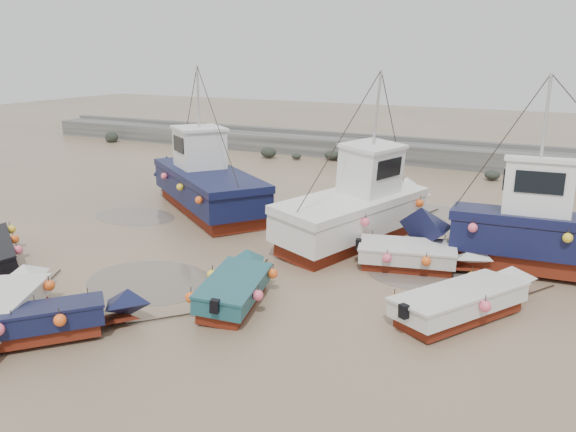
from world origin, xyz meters
name	(u,v)px	position (x,y,z in m)	size (l,w,h in m)	color
ground	(228,288)	(0.00, 0.00, 0.00)	(120.00, 120.00, 0.00)	#9C7E63
seawall	(416,153)	(0.05, 21.99, 0.63)	(60.00, 4.92, 1.50)	slate
puddle_a	(150,281)	(-2.40, -0.69, 0.00)	(4.12, 4.12, 0.01)	#63594E
puddle_b	(416,272)	(4.78, 3.81, 0.00)	(3.26, 3.26, 0.01)	#63594E
puddle_c	(135,216)	(-7.74, 4.64, 0.00)	(3.82, 3.82, 0.01)	#63594E
puddle_d	(423,218)	(3.48, 10.00, 0.00)	(5.26, 5.26, 0.01)	#63594E
dinghy_1	(49,317)	(-2.26, -4.59, 0.55)	(4.34, 4.63, 1.43)	maroon
dinghy_2	(237,282)	(0.74, -0.65, 0.56)	(2.21, 5.19, 1.43)	maroon
dinghy_3	(470,298)	(6.82, 1.32, 0.54)	(3.84, 5.56, 1.43)	maroon
dinghy_5	(418,253)	(4.74, 4.09, 0.56)	(5.27, 2.32, 1.43)	maroon
cabin_boat_0	(203,180)	(-5.74, 7.02, 1.31)	(9.64, 7.48, 6.22)	maroon
cabin_boat_1	(360,205)	(2.03, 6.01, 1.36)	(4.51, 9.57, 6.22)	maroon
cabin_boat_2	(543,231)	(8.28, 5.73, 1.34)	(10.06, 3.32, 6.22)	maroon
person	(222,218)	(-4.19, 6.07, 0.00)	(0.67, 0.44, 1.82)	#171D35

